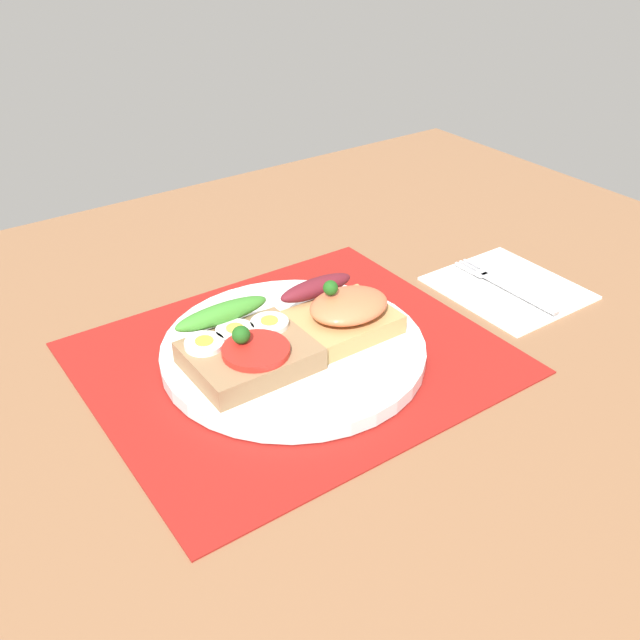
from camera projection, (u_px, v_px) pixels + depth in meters
The scene contains 7 objects.
ground_plane at pixel (294, 372), 66.90cm from camera, with size 120.00×90.00×3.20cm, color brown.
placemat at pixel (294, 357), 65.97cm from camera, with size 36.44×31.19×0.30cm, color maroon.
plate at pixel (294, 350), 65.53cm from camera, with size 24.40×24.40×1.36cm, color white.
sandwich_egg_tomato at pixel (245, 347), 61.95cm from camera, with size 10.54×10.16×4.27cm.
sandwich_salmon at pixel (341, 311), 66.41cm from camera, with size 9.51×9.10×5.26cm.
napkin at pixel (508, 287), 76.97cm from camera, with size 13.19×14.51×0.60cm, color white.
fork at pixel (502, 284), 76.55cm from camera, with size 1.62×13.80×0.32cm.
Camera 1 is at (-29.03, -45.64, 38.16)cm, focal length 39.77 mm.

